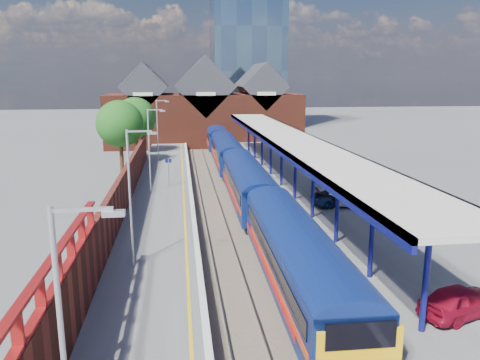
% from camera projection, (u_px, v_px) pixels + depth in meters
% --- Properties ---
extents(ground, '(240.00, 240.00, 0.00)m').
position_uv_depth(ground, '(219.00, 181.00, 48.43)').
color(ground, '#5B5B5E').
rests_on(ground, ground).
extents(ballast_bed, '(6.00, 76.00, 0.06)m').
position_uv_depth(ballast_bed, '(230.00, 206.00, 38.74)').
color(ballast_bed, '#473D33').
rests_on(ballast_bed, ground).
extents(rails, '(4.51, 76.00, 0.14)m').
position_uv_depth(rails, '(230.00, 205.00, 38.72)').
color(rails, slate).
rests_on(rails, ground).
extents(left_platform, '(5.00, 76.00, 1.00)m').
position_uv_depth(left_platform, '(162.00, 203.00, 37.94)').
color(left_platform, '#565659').
rests_on(left_platform, ground).
extents(right_platform, '(6.00, 76.00, 1.00)m').
position_uv_depth(right_platform, '(300.00, 199.00, 39.39)').
color(right_platform, '#565659').
rests_on(right_platform, ground).
extents(coping_left, '(0.30, 76.00, 0.05)m').
position_uv_depth(coping_left, '(191.00, 196.00, 38.13)').
color(coping_left, silver).
rests_on(coping_left, left_platform).
extents(coping_right, '(0.30, 76.00, 0.05)m').
position_uv_depth(coping_right, '(267.00, 194.00, 38.92)').
color(coping_right, silver).
rests_on(coping_right, right_platform).
extents(yellow_line, '(0.14, 76.00, 0.01)m').
position_uv_depth(yellow_line, '(184.00, 196.00, 38.06)').
color(yellow_line, yellow).
rests_on(yellow_line, left_platform).
extents(train, '(3.06, 65.94, 3.45)m').
position_uv_depth(train, '(235.00, 163.00, 46.52)').
color(train, navy).
rests_on(train, ground).
extents(canopy, '(4.50, 52.00, 4.48)m').
position_uv_depth(canopy, '(290.00, 140.00, 40.20)').
color(canopy, '#0F115A').
rests_on(canopy, right_platform).
extents(lamp_post_a, '(1.48, 0.18, 7.00)m').
position_uv_depth(lamp_post_a, '(69.00, 344.00, 9.75)').
color(lamp_post_a, '#A5A8AA').
rests_on(lamp_post_a, left_platform).
extents(lamp_post_b, '(1.48, 0.18, 7.00)m').
position_uv_depth(lamp_post_b, '(133.00, 190.00, 23.31)').
color(lamp_post_b, '#A5A8AA').
rests_on(lamp_post_b, left_platform).
extents(lamp_post_c, '(1.48, 0.18, 7.00)m').
position_uv_depth(lamp_post_c, '(151.00, 145.00, 38.82)').
color(lamp_post_c, '#A5A8AA').
rests_on(lamp_post_c, left_platform).
extents(lamp_post_d, '(1.48, 0.18, 7.00)m').
position_uv_depth(lamp_post_d, '(158.00, 126.00, 54.32)').
color(lamp_post_d, '#A5A8AA').
rests_on(lamp_post_d, left_platform).
extents(platform_sign, '(0.55, 0.08, 2.50)m').
position_uv_depth(platform_sign, '(169.00, 167.00, 41.42)').
color(platform_sign, '#A5A8AA').
rests_on(platform_sign, left_platform).
extents(brick_wall, '(0.35, 50.00, 3.86)m').
position_uv_depth(brick_wall, '(118.00, 201.00, 30.94)').
color(brick_wall, '#592317').
rests_on(brick_wall, left_platform).
extents(station_building, '(30.00, 12.12, 13.78)m').
position_uv_depth(station_building, '(204.00, 110.00, 74.40)').
color(station_building, '#592317').
rests_on(station_building, ground).
extents(glass_tower, '(14.20, 14.20, 40.30)m').
position_uv_depth(glass_tower, '(247.00, 28.00, 93.83)').
color(glass_tower, '#475F7B').
rests_on(glass_tower, ground).
extents(tree_near, '(5.20, 5.20, 8.10)m').
position_uv_depth(tree_near, '(121.00, 125.00, 51.71)').
color(tree_near, '#382314').
rests_on(tree_near, ground).
extents(tree_far, '(5.20, 5.20, 8.10)m').
position_uv_depth(tree_far, '(137.00, 119.00, 59.59)').
color(tree_far, '#382314').
rests_on(tree_far, ground).
extents(parked_car_red, '(4.13, 2.74, 1.31)m').
position_uv_depth(parked_car_red, '(462.00, 300.00, 18.86)').
color(parked_car_red, maroon).
rests_on(parked_car_red, right_platform).
extents(parked_car_silver, '(4.42, 2.93, 1.38)m').
position_uv_depth(parked_car_silver, '(350.00, 198.00, 34.75)').
color(parked_car_silver, silver).
rests_on(parked_car_silver, right_platform).
extents(parked_car_dark, '(4.82, 2.40, 1.34)m').
position_uv_depth(parked_car_dark, '(346.00, 197.00, 35.10)').
color(parked_car_dark, black).
rests_on(parked_car_dark, right_platform).
extents(parked_car_blue, '(4.48, 2.67, 1.17)m').
position_uv_depth(parked_car_blue, '(339.00, 197.00, 35.44)').
color(parked_car_blue, navy).
rests_on(parked_car_blue, right_platform).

